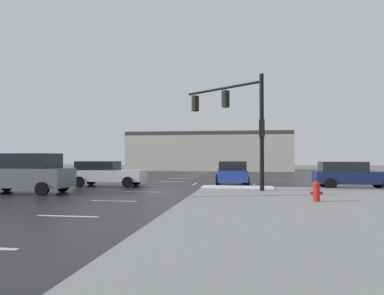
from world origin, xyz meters
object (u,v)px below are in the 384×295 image
object	(u,v)px
fire_hydrant	(316,191)
suv_grey	(23,172)
sedan_blue	(231,173)
sedan_navy	(352,175)
traffic_signal_mast	(239,115)
sedan_white	(106,173)

from	to	relation	value
fire_hydrant	suv_grey	distance (m)	14.16
fire_hydrant	suv_grey	bearing A→B (deg)	170.49
sedan_blue	sedan_navy	bearing A→B (deg)	-107.41
traffic_signal_mast	sedan_blue	size ratio (longest dim) A/B	1.29
sedan_blue	fire_hydrant	bearing A→B (deg)	-162.63
traffic_signal_mast	sedan_white	world-z (taller)	traffic_signal_mast
traffic_signal_mast	fire_hydrant	size ratio (longest dim) A/B	7.59
sedan_navy	sedan_white	bearing A→B (deg)	-179.02
traffic_signal_mast	sedan_white	bearing A→B (deg)	23.48
sedan_white	suv_grey	bearing A→B (deg)	-117.59
sedan_blue	suv_grey	distance (m)	12.19
sedan_blue	sedan_navy	distance (m)	7.11
traffic_signal_mast	sedan_blue	bearing A→B (deg)	-43.88
fire_hydrant	sedan_blue	bearing A→B (deg)	112.47
sedan_navy	fire_hydrant	bearing A→B (deg)	-113.40
sedan_blue	sedan_white	world-z (taller)	same
fire_hydrant	sedan_navy	size ratio (longest dim) A/B	0.17
sedan_navy	suv_grey	distance (m)	17.95
sedan_blue	suv_grey	xyz separation A→B (m)	(-10.28, -6.54, 0.24)
traffic_signal_mast	suv_grey	size ratio (longest dim) A/B	1.24
suv_grey	sedan_navy	bearing A→B (deg)	-163.36
fire_hydrant	suv_grey	world-z (taller)	suv_grey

